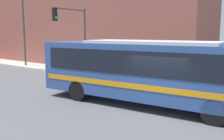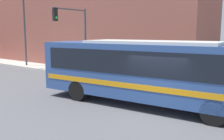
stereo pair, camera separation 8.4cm
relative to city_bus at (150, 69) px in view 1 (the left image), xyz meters
The scene contains 8 objects.
ground_plane 2.21m from the city_bus, 132.41° to the right, with size 120.00×120.00×0.00m, color #515156.
sidewalk 19.75m from the city_bus, 75.50° to the left, with size 2.59×70.00×0.17m.
building_facade 17.09m from the city_bus, 56.91° to the left, with size 6.00×28.21×8.75m.
city_bus is the anchor object (origin of this frame).
fire_hydrant 4.69m from the city_bus, 20.49° to the left, with size 0.25×0.34×0.70m.
traffic_light_pole 9.09m from the city_bus, 68.61° to the left, with size 3.28×0.35×5.14m.
parking_meter 9.80m from the city_bus, 64.35° to the left, with size 0.14×0.14×1.22m.
street_lamp 17.39m from the city_bus, 76.13° to the left, with size 2.75×0.28×7.35m.
Camera 1 is at (-9.40, -4.59, 3.46)m, focal length 40.00 mm.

